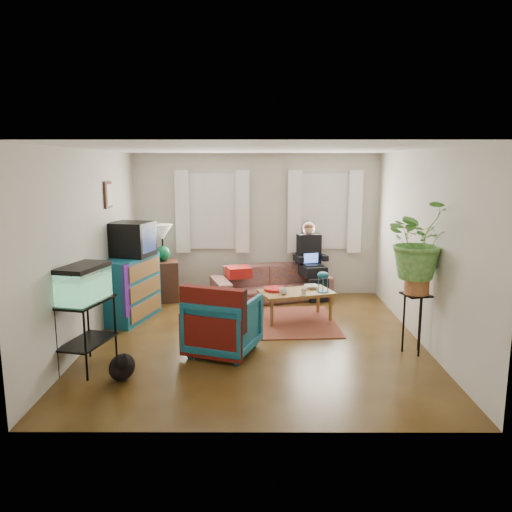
{
  "coord_description": "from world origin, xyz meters",
  "views": [
    {
      "loc": [
        0.02,
        -6.67,
        2.4
      ],
      "look_at": [
        0.0,
        0.4,
        1.1
      ],
      "focal_mm": 35.0,
      "sensor_mm": 36.0,
      "label": 1
    }
  ],
  "objects_px": {
    "dresser": "(129,288)",
    "plant_stand": "(414,323)",
    "aquarium_stand": "(87,335)",
    "armchair": "(223,321)",
    "sofa": "(271,277)",
    "coffee_table": "(296,305)",
    "side_table": "(164,281)"
  },
  "relations": [
    {
      "from": "dresser",
      "to": "coffee_table",
      "type": "height_order",
      "value": "dresser"
    },
    {
      "from": "side_table",
      "to": "armchair",
      "type": "xyz_separation_m",
      "value": [
        1.23,
        -2.51,
        0.06
      ]
    },
    {
      "from": "plant_stand",
      "to": "armchair",
      "type": "bearing_deg",
      "value": 179.75
    },
    {
      "from": "side_table",
      "to": "plant_stand",
      "type": "distance_m",
      "value": 4.47
    },
    {
      "from": "sofa",
      "to": "dresser",
      "type": "xyz_separation_m",
      "value": [
        -2.26,
        -1.16,
        0.09
      ]
    },
    {
      "from": "sofa",
      "to": "plant_stand",
      "type": "relative_size",
      "value": 2.65
    },
    {
      "from": "dresser",
      "to": "plant_stand",
      "type": "distance_m",
      "value": 4.27
    },
    {
      "from": "aquarium_stand",
      "to": "armchair",
      "type": "xyz_separation_m",
      "value": [
        1.58,
        0.51,
        0.0
      ]
    },
    {
      "from": "armchair",
      "to": "sofa",
      "type": "bearing_deg",
      "value": -85.06
    },
    {
      "from": "dresser",
      "to": "armchair",
      "type": "relative_size",
      "value": 1.33
    },
    {
      "from": "armchair",
      "to": "coffee_table",
      "type": "xyz_separation_m",
      "value": [
        1.04,
        1.38,
        -0.19
      ]
    },
    {
      "from": "dresser",
      "to": "aquarium_stand",
      "type": "distance_m",
      "value": 1.93
    },
    {
      "from": "aquarium_stand",
      "to": "plant_stand",
      "type": "bearing_deg",
      "value": 20.55
    },
    {
      "from": "sofa",
      "to": "armchair",
      "type": "bearing_deg",
      "value": -121.64
    },
    {
      "from": "dresser",
      "to": "plant_stand",
      "type": "relative_size",
      "value": 1.4
    },
    {
      "from": "dresser",
      "to": "aquarium_stand",
      "type": "bearing_deg",
      "value": -75.7
    },
    {
      "from": "sofa",
      "to": "coffee_table",
      "type": "distance_m",
      "value": 1.26
    },
    {
      "from": "aquarium_stand",
      "to": "armchair",
      "type": "bearing_deg",
      "value": 31.4
    },
    {
      "from": "sofa",
      "to": "aquarium_stand",
      "type": "relative_size",
      "value": 2.51
    },
    {
      "from": "coffee_table",
      "to": "plant_stand",
      "type": "height_order",
      "value": "plant_stand"
    },
    {
      "from": "armchair",
      "to": "plant_stand",
      "type": "height_order",
      "value": "armchair"
    },
    {
      "from": "side_table",
      "to": "dresser",
      "type": "height_order",
      "value": "dresser"
    },
    {
      "from": "sofa",
      "to": "aquarium_stand",
      "type": "bearing_deg",
      "value": -143.02
    },
    {
      "from": "coffee_table",
      "to": "plant_stand",
      "type": "relative_size",
      "value": 1.41
    },
    {
      "from": "dresser",
      "to": "coffee_table",
      "type": "xyz_separation_m",
      "value": [
        2.62,
        -0.03,
        -0.27
      ]
    },
    {
      "from": "coffee_table",
      "to": "plant_stand",
      "type": "distance_m",
      "value": 1.99
    },
    {
      "from": "coffee_table",
      "to": "side_table",
      "type": "bearing_deg",
      "value": 135.95
    },
    {
      "from": "sofa",
      "to": "coffee_table",
      "type": "xyz_separation_m",
      "value": [
        0.36,
        -1.19,
        -0.18
      ]
    },
    {
      "from": "dresser",
      "to": "coffee_table",
      "type": "distance_m",
      "value": 2.63
    },
    {
      "from": "aquarium_stand",
      "to": "armchair",
      "type": "height_order",
      "value": "armchair"
    },
    {
      "from": "dresser",
      "to": "plant_stand",
      "type": "xyz_separation_m",
      "value": [
        4.03,
        -1.43,
        -0.1
      ]
    },
    {
      "from": "armchair",
      "to": "coffee_table",
      "type": "bearing_deg",
      "value": -107.19
    }
  ]
}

